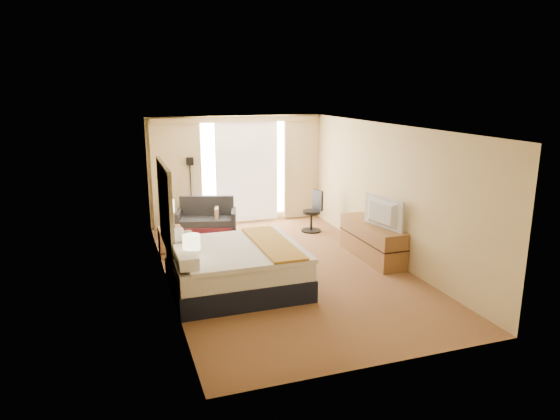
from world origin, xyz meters
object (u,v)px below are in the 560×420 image
object	(u,v)px
nightstand_right	(171,242)
desk_chair	(313,213)
nightstand_left	(190,288)
floor_lamp	(190,178)
television	(380,213)
loveseat	(207,222)
bed	(236,267)
media_dresser	(372,241)
lamp_left	(191,243)
lamp_right	(167,207)

from	to	relation	value
nightstand_right	desk_chair	bearing A→B (deg)	11.20
nightstand_left	floor_lamp	bearing A→B (deg)	80.60
nightstand_right	television	xyz separation A→B (m)	(3.65, -1.77, 0.72)
loveseat	nightstand_right	bearing A→B (deg)	-113.18
bed	floor_lamp	size ratio (longest dim) A/B	1.26
media_dresser	lamp_left	size ratio (longest dim) A/B	3.22
lamp_left	lamp_right	bearing A→B (deg)	92.22
media_dresser	floor_lamp	distance (m)	4.52
television	lamp_right	bearing A→B (deg)	53.53
nightstand_left	desk_chair	xyz separation A→B (m)	(3.34, 3.16, 0.15)
floor_lamp	television	bearing A→B (deg)	-51.05
lamp_left	media_dresser	bearing A→B (deg)	15.35
desk_chair	nightstand_right	bearing A→B (deg)	178.99
nightstand_left	lamp_left	distance (m)	0.71
lamp_right	floor_lamp	bearing A→B (deg)	68.48
lamp_right	desk_chair	bearing A→B (deg)	12.31
bed	lamp_left	xyz separation A→B (m)	(-0.76, -0.35, 0.61)
bed	loveseat	xyz separation A→B (m)	(0.15, 3.32, -0.10)
nightstand_right	loveseat	world-z (taller)	loveseat
nightstand_left	lamp_right	xyz separation A→B (m)	(-0.04, 2.42, 0.73)
floor_lamp	desk_chair	bearing A→B (deg)	-24.43
media_dresser	desk_chair	world-z (taller)	desk_chair
bed	lamp_left	distance (m)	1.03
loveseat	desk_chair	bearing A→B (deg)	1.65
desk_chair	lamp_left	world-z (taller)	lamp_left
desk_chair	media_dresser	bearing A→B (deg)	-92.47
nightstand_right	media_dresser	distance (m)	3.97
nightstand_right	desk_chair	xyz separation A→B (m)	(3.34, 0.66, 0.15)
media_dresser	bed	bearing A→B (deg)	-167.33
media_dresser	loveseat	distance (m)	3.83
lamp_left	lamp_right	distance (m)	2.38
nightstand_right	lamp_right	size ratio (longest dim) A/B	0.93
bed	lamp_right	distance (m)	2.28
media_dresser	floor_lamp	size ratio (longest dim) A/B	1.07
nightstand_left	television	xyz separation A→B (m)	(3.65, 0.73, 0.72)
lamp_left	lamp_right	xyz separation A→B (m)	(-0.09, 2.38, 0.03)
lamp_left	floor_lamp	bearing A→B (deg)	81.18
nightstand_right	lamp_left	xyz separation A→B (m)	(0.05, -2.45, 0.71)
loveseat	media_dresser	bearing A→B (deg)	-29.34
media_dresser	lamp_right	xyz separation A→B (m)	(-3.74, 1.37, 0.66)
nightstand_right	bed	bearing A→B (deg)	-68.94
nightstand_left	television	bearing A→B (deg)	11.24
nightstand_left	media_dresser	bearing A→B (deg)	15.84
nightstand_left	television	world-z (taller)	television
bed	television	xyz separation A→B (m)	(2.84, 0.33, 0.61)
loveseat	desk_chair	distance (m)	2.45
nightstand_left	media_dresser	size ratio (longest dim) A/B	0.31
media_dresser	bed	world-z (taller)	bed
loveseat	lamp_left	distance (m)	3.85
desk_chair	television	size ratio (longest dim) A/B	0.95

